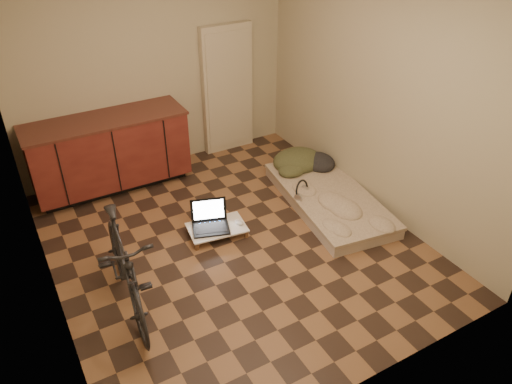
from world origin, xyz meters
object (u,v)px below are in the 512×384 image
futon (329,198)px  laptop (210,222)px  bicycle (124,262)px  lap_desk (217,228)px

futon → laptop: bearing=-178.6°
bicycle → laptop: bicycle is taller
futon → laptop: size_ratio=4.05×
bicycle → lap_desk: (1.12, 0.54, -0.40)m
bicycle → laptop: (1.06, 0.59, -0.34)m
bicycle → laptop: size_ratio=3.25×
lap_desk → bicycle: bearing=-146.4°
bicycle → lap_desk: bearing=31.0°
bicycle → lap_desk: bicycle is taller
laptop → bicycle: bearing=-132.7°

